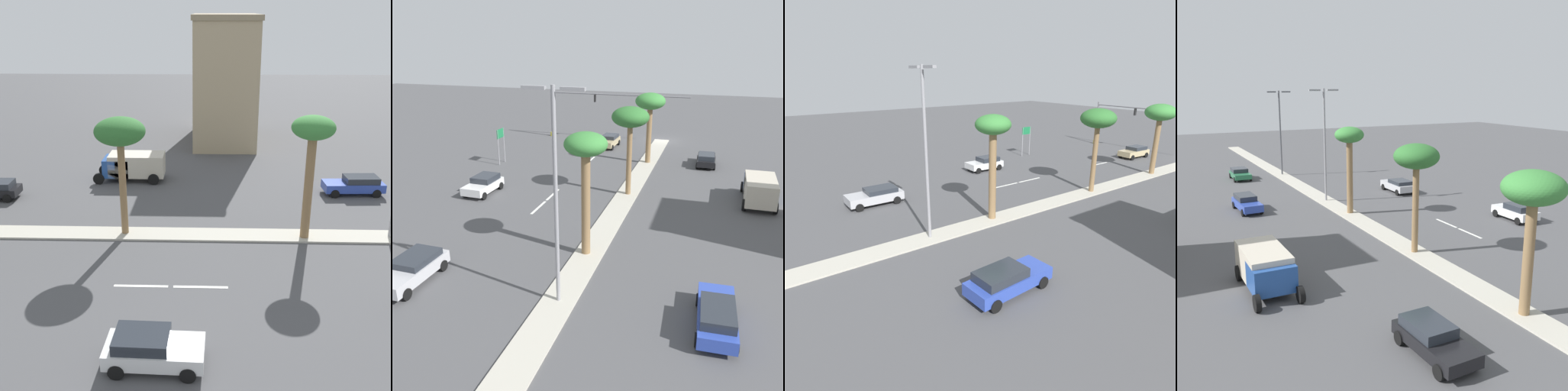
# 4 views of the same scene
# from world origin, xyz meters

# --- Properties ---
(ground_plane) EXTENTS (160.00, 160.00, 0.00)m
(ground_plane) POSITION_xyz_m (0.00, 32.51, 0.00)
(ground_plane) COLOR #4C4C4F
(lane_stripe_left) EXTENTS (0.20, 2.80, 0.01)m
(lane_stripe_left) POSITION_xyz_m (6.06, 22.87, 0.01)
(lane_stripe_left) COLOR silver
(lane_stripe_left) RESTS_ON ground
(lane_stripe_rear) EXTENTS (0.20, 2.80, 0.01)m
(lane_stripe_rear) POSITION_xyz_m (6.06, 25.94, 0.01)
(lane_stripe_rear) COLOR silver
(lane_stripe_rear) RESTS_ON ground
(commercial_building) EXTENTS (11.93, 6.56, 12.83)m
(commercial_building) POSITION_xyz_m (-24.11, 27.78, 6.43)
(commercial_building) COLOR tan
(commercial_building) RESTS_ON ground
(palm_tree_far) EXTENTS (3.03, 3.03, 7.34)m
(palm_tree_far) POSITION_xyz_m (-0.07, 21.06, 6.39)
(palm_tree_far) COLOR olive
(palm_tree_far) RESTS_ON median_curb
(palm_tree_mid) EXTENTS (2.52, 2.52, 7.56)m
(palm_tree_mid) POSITION_xyz_m (0.19, 32.23, 6.35)
(palm_tree_mid) COLOR olive
(palm_tree_mid) RESTS_ON median_curb
(sedan_blue_front) EXTENTS (2.02, 4.58, 1.43)m
(sedan_blue_front) POSITION_xyz_m (-7.71, 37.45, 0.76)
(sedan_blue_front) COLOR #2D47AD
(sedan_blue_front) RESTS_ON ground
(sedan_white_left) EXTENTS (2.12, 4.00, 1.45)m
(sedan_white_left) POSITION_xyz_m (11.90, 24.11, 0.77)
(sedan_white_left) COLOR silver
(sedan_white_left) RESTS_ON ground
(box_truck) EXTENTS (2.56, 5.69, 2.23)m
(box_truck) POSITION_xyz_m (-10.50, 19.89, 1.27)
(box_truck) COLOR #234C99
(box_truck) RESTS_ON ground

